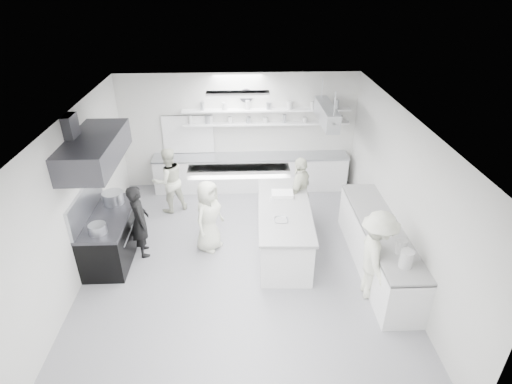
{
  "coord_description": "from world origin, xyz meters",
  "views": [
    {
      "loc": [
        0.02,
        -6.54,
        5.24
      ],
      "look_at": [
        0.32,
        0.6,
        1.31
      ],
      "focal_mm": 28.85,
      "sensor_mm": 36.0,
      "label": 1
    }
  ],
  "objects_px": {
    "prep_island": "(284,228)",
    "cook_back": "(169,180)",
    "stove": "(112,237)",
    "right_counter": "(378,247)",
    "cook_stove": "(140,221)",
    "back_counter": "(251,173)"
  },
  "relations": [
    {
      "from": "prep_island",
      "to": "cook_back",
      "type": "distance_m",
      "value": 3.06
    },
    {
      "from": "stove",
      "to": "right_counter",
      "type": "bearing_deg",
      "value": -6.52
    },
    {
      "from": "cook_stove",
      "to": "prep_island",
      "type": "bearing_deg",
      "value": -108.24
    },
    {
      "from": "back_counter",
      "to": "cook_stove",
      "type": "xyz_separation_m",
      "value": [
        -2.31,
        -2.75,
        0.32
      ]
    },
    {
      "from": "right_counter",
      "to": "stove",
      "type": "bearing_deg",
      "value": 173.48
    },
    {
      "from": "stove",
      "to": "cook_stove",
      "type": "xyz_separation_m",
      "value": [
        0.59,
        0.05,
        0.33
      ]
    },
    {
      "from": "back_counter",
      "to": "cook_stove",
      "type": "relative_size",
      "value": 3.2
    },
    {
      "from": "prep_island",
      "to": "cook_stove",
      "type": "relative_size",
      "value": 1.65
    },
    {
      "from": "stove",
      "to": "prep_island",
      "type": "relative_size",
      "value": 0.7
    },
    {
      "from": "cook_stove",
      "to": "cook_back",
      "type": "relative_size",
      "value": 0.97
    },
    {
      "from": "stove",
      "to": "back_counter",
      "type": "xyz_separation_m",
      "value": [
        2.9,
        2.8,
        0.01
      ]
    },
    {
      "from": "cook_stove",
      "to": "stove",
      "type": "bearing_deg",
      "value": 75.47
    },
    {
      "from": "stove",
      "to": "cook_back",
      "type": "relative_size",
      "value": 1.11
    },
    {
      "from": "stove",
      "to": "prep_island",
      "type": "height_order",
      "value": "prep_island"
    },
    {
      "from": "stove",
      "to": "cook_stove",
      "type": "height_order",
      "value": "cook_stove"
    },
    {
      "from": "right_counter",
      "to": "cook_stove",
      "type": "distance_m",
      "value": 4.72
    },
    {
      "from": "right_counter",
      "to": "cook_back",
      "type": "relative_size",
      "value": 2.04
    },
    {
      "from": "stove",
      "to": "back_counter",
      "type": "distance_m",
      "value": 4.03
    },
    {
      "from": "prep_island",
      "to": "right_counter",
      "type": "bearing_deg",
      "value": -19.68
    },
    {
      "from": "back_counter",
      "to": "cook_back",
      "type": "bearing_deg",
      "value": -152.25
    },
    {
      "from": "back_counter",
      "to": "cook_back",
      "type": "height_order",
      "value": "cook_back"
    },
    {
      "from": "right_counter",
      "to": "cook_back",
      "type": "height_order",
      "value": "cook_back"
    }
  ]
}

